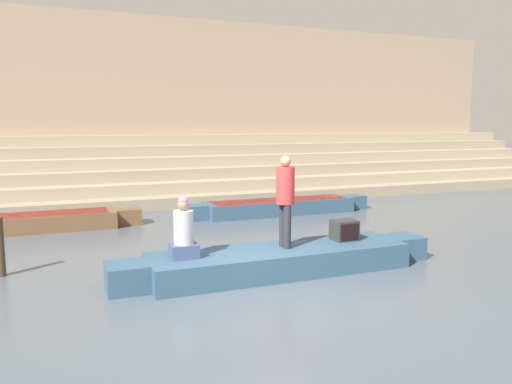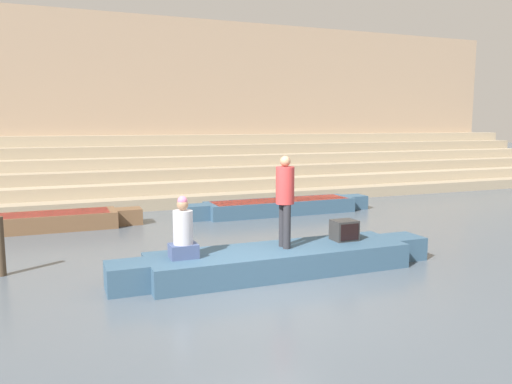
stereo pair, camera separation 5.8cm
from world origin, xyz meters
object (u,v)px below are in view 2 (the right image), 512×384
at_px(tv_set, 344,230).
at_px(moored_boat_shore, 281,206).
at_px(rowboat_main, 280,259).
at_px(person_standing, 285,195).
at_px(mooring_post, 0,246).
at_px(person_rowing, 183,233).
at_px(moored_boat_distant, 19,223).

relative_size(tv_set, moored_boat_shore, 0.08).
xyz_separation_m(rowboat_main, tv_set, (1.46, 0.13, 0.41)).
relative_size(person_standing, mooring_post, 1.56).
bearing_deg(mooring_post, moored_boat_shore, 27.91).
relative_size(person_rowing, mooring_post, 0.98).
relative_size(tv_set, moored_boat_distant, 0.08).
distance_m(person_standing, person_rowing, 2.00).
bearing_deg(person_rowing, person_standing, 6.51).
relative_size(person_rowing, tv_set, 2.28).
height_order(person_rowing, moored_boat_distant, person_rowing).
relative_size(person_rowing, moored_boat_shore, 0.18).
height_order(person_standing, moored_boat_distant, person_standing).
xyz_separation_m(moored_boat_shore, moored_boat_distant, (-7.31, 0.12, 0.00)).
bearing_deg(tv_set, person_rowing, -172.48).
height_order(rowboat_main, moored_boat_shore, rowboat_main).
height_order(person_standing, person_rowing, person_standing).
xyz_separation_m(moored_boat_shore, mooring_post, (-7.34, -3.89, 0.31)).
height_order(person_rowing, tv_set, person_rowing).
xyz_separation_m(rowboat_main, mooring_post, (-4.79, 1.68, 0.30)).
xyz_separation_m(moored_boat_distant, mooring_post, (-0.03, -4.01, 0.31)).
bearing_deg(moored_boat_shore, rowboat_main, -116.06).
relative_size(rowboat_main, moored_boat_shore, 1.05).
distance_m(moored_boat_shore, moored_boat_distant, 7.31).
bearing_deg(rowboat_main, person_standing, 17.15).
relative_size(rowboat_main, person_standing, 3.66).
xyz_separation_m(person_rowing, mooring_post, (-2.98, 1.66, -0.34)).
distance_m(person_standing, moored_boat_distant, 7.56).
relative_size(person_standing, moored_boat_distant, 0.28).
bearing_deg(mooring_post, rowboat_main, -19.26).
bearing_deg(mooring_post, moored_boat_distant, 89.61).
xyz_separation_m(person_standing, mooring_post, (-4.90, 1.65, -0.90)).
bearing_deg(mooring_post, tv_set, -13.92).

